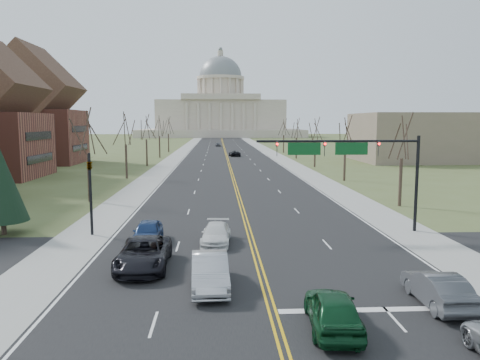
{
  "coord_description": "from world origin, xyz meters",
  "views": [
    {
      "loc": [
        -2.38,
        -20.33,
        8.2
      ],
      "look_at": [
        -0.3,
        21.36,
        3.0
      ],
      "focal_mm": 35.0,
      "sensor_mm": 36.0,
      "label": 1
    }
  ],
  "objects": [
    {
      "name": "tree_r_1",
      "position": [
        15.5,
        44.0,
        6.55
      ],
      "size": [
        3.74,
        3.74,
        8.5
      ],
      "color": "#33281E",
      "rests_on": "ground"
    },
    {
      "name": "tree_l_4",
      "position": [
        -15.5,
        108.0,
        6.94
      ],
      "size": [
        3.96,
        3.96,
        9.0
      ],
      "color": "#33281E",
      "rests_on": "ground"
    },
    {
      "name": "edge_line_right",
      "position": [
        9.8,
        110.0,
        0.01
      ],
      "size": [
        0.15,
        380.0,
        0.01
      ],
      "primitive_type": "cube",
      "color": "silver",
      "rests_on": "road"
    },
    {
      "name": "tree_l_3",
      "position": [
        -15.5,
        88.0,
        6.94
      ],
      "size": [
        3.96,
        3.96,
        9.0
      ],
      "color": "#33281E",
      "rests_on": "ground"
    },
    {
      "name": "bldg_right_mass",
      "position": [
        40.0,
        76.0,
        5.0
      ],
      "size": [
        25.0,
        20.0,
        10.0
      ],
      "primitive_type": "cube",
      "color": "#706450",
      "rests_on": "ground"
    },
    {
      "name": "tree_l_0",
      "position": [
        -15.5,
        28.0,
        6.94
      ],
      "size": [
        3.96,
        3.96,
        9.0
      ],
      "color": "#33281E",
      "rests_on": "ground"
    },
    {
      "name": "sidewalk_right",
      "position": [
        12.0,
        110.0,
        0.01
      ],
      "size": [
        4.0,
        380.0,
        0.03
      ],
      "primitive_type": "cube",
      "color": "gray",
      "rests_on": "ground"
    },
    {
      "name": "car_far_nb",
      "position": [
        1.88,
        91.47,
        0.7
      ],
      "size": [
        2.89,
        5.17,
        1.37
      ],
      "primitive_type": "imported",
      "rotation": [
        0.0,
        0.0,
        3.27
      ],
      "color": "black",
      "rests_on": "road"
    },
    {
      "name": "signal_mast",
      "position": [
        7.45,
        13.5,
        5.76
      ],
      "size": [
        12.12,
        0.44,
        7.2
      ],
      "color": "black",
      "rests_on": "ground"
    },
    {
      "name": "stop_bar",
      "position": [
        5.0,
        -1.0,
        0.01
      ],
      "size": [
        9.5,
        0.5,
        0.01
      ],
      "primitive_type": "cube",
      "color": "silver",
      "rests_on": "road"
    },
    {
      "name": "car_nb_inner_lead",
      "position": [
        2.18,
        -2.8,
        0.82
      ],
      "size": [
        2.27,
        4.88,
        1.62
      ],
      "primitive_type": "imported",
      "rotation": [
        0.0,
        0.0,
        3.07
      ],
      "color": "#0D3B1D",
      "rests_on": "road"
    },
    {
      "name": "tree_l_2",
      "position": [
        -15.5,
        68.0,
        6.94
      ],
      "size": [
        3.96,
        3.96,
        9.0
      ],
      "color": "#33281E",
      "rests_on": "ground"
    },
    {
      "name": "road",
      "position": [
        0.0,
        110.0,
        0.01
      ],
      "size": [
        20.0,
        380.0,
        0.01
      ],
      "primitive_type": "cube",
      "color": "black",
      "rests_on": "ground"
    },
    {
      "name": "tree_r_2",
      "position": [
        15.5,
        64.0,
        6.55
      ],
      "size": [
        3.74,
        3.74,
        8.5
      ],
      "color": "#33281E",
      "rests_on": "ground"
    },
    {
      "name": "car_sb_outer_second",
      "position": [
        -7.09,
        10.95,
        0.78
      ],
      "size": [
        1.85,
        4.53,
        1.54
      ],
      "primitive_type": "imported",
      "rotation": [
        0.0,
        0.0,
        0.01
      ],
      "color": "navy",
      "rests_on": "road"
    },
    {
      "name": "car_sb_inner_second",
      "position": [
        -2.46,
        10.57,
        0.68
      ],
      "size": [
        2.18,
        4.72,
        1.34
      ],
      "primitive_type": "imported",
      "rotation": [
        0.0,
        0.0,
        -0.07
      ],
      "color": "white",
      "rests_on": "road"
    },
    {
      "name": "ground",
      "position": [
        0.0,
        0.0,
        0.0
      ],
      "size": [
        600.0,
        600.0,
        0.0
      ],
      "primitive_type": "plane",
      "color": "#4A562B",
      "rests_on": "ground"
    },
    {
      "name": "center_line",
      "position": [
        0.0,
        110.0,
        0.01
      ],
      "size": [
        0.42,
        380.0,
        0.01
      ],
      "primitive_type": "cube",
      "color": "gold",
      "rests_on": "road"
    },
    {
      "name": "tree_r_4",
      "position": [
        15.5,
        104.0,
        6.55
      ],
      "size": [
        3.74,
        3.74,
        8.5
      ],
      "color": "#33281E",
      "rests_on": "ground"
    },
    {
      "name": "signal_left",
      "position": [
        -11.5,
        13.5,
        3.71
      ],
      "size": [
        0.32,
        0.36,
        6.0
      ],
      "color": "black",
      "rests_on": "ground"
    },
    {
      "name": "car_sb_outer_lead",
      "position": [
        -6.52,
        5.45,
        0.84
      ],
      "size": [
        2.83,
        6.02,
        1.66
      ],
      "primitive_type": "imported",
      "rotation": [
        0.0,
        0.0,
        0.01
      ],
      "color": "black",
      "rests_on": "road"
    },
    {
      "name": "tree_l_1",
      "position": [
        -15.5,
        48.0,
        6.94
      ],
      "size": [
        3.96,
        3.96,
        9.0
      ],
      "color": "#33281E",
      "rests_on": "ground"
    },
    {
      "name": "cross_road",
      "position": [
        0.0,
        6.0,
        0.01
      ],
      "size": [
        120.0,
        14.0,
        0.01
      ],
      "primitive_type": "cube",
      "color": "black",
      "rests_on": "ground"
    },
    {
      "name": "tree_r_0",
      "position": [
        15.5,
        24.0,
        6.55
      ],
      "size": [
        3.74,
        3.74,
        8.5
      ],
      "color": "#33281E",
      "rests_on": "ground"
    },
    {
      "name": "sidewalk_left",
      "position": [
        -12.0,
        110.0,
        0.01
      ],
      "size": [
        4.0,
        380.0,
        0.03
      ],
      "primitive_type": "cube",
      "color": "gray",
      "rests_on": "ground"
    },
    {
      "name": "capitol",
      "position": [
        0.0,
        249.91,
        14.2
      ],
      "size": [
        90.0,
        60.0,
        50.0
      ],
      "color": "beige",
      "rests_on": "ground"
    },
    {
      "name": "tree_r_3",
      "position": [
        15.5,
        84.0,
        6.55
      ],
      "size": [
        3.74,
        3.74,
        8.5
      ],
      "color": "#33281E",
      "rests_on": "ground"
    },
    {
      "name": "edge_line_left",
      "position": [
        -9.8,
        110.0,
        0.01
      ],
      "size": [
        0.15,
        380.0,
        0.01
      ],
      "primitive_type": "cube",
      "color": "silver",
      "rests_on": "road"
    },
    {
      "name": "car_nb_outer_lead",
      "position": [
        7.48,
        -0.58,
        0.78
      ],
      "size": [
        1.64,
        4.66,
        1.53
      ],
      "primitive_type": "imported",
      "rotation": [
        0.0,
        0.0,
        3.14
      ],
      "color": "#46484D",
      "rests_on": "road"
    },
    {
      "name": "car_sb_inner_lead",
      "position": [
        -2.75,
        2.1,
        0.85
      ],
      "size": [
        1.99,
        5.15,
        1.67
      ],
      "primitive_type": "imported",
      "rotation": [
        0.0,
        0.0,
        0.04
      ],
      "color": "#ABACB3",
      "rests_on": "road"
    },
    {
      "name": "bldg_left_far",
      "position": [
        -38.0,
        74.0,
        9.54
      ],
      "size": [
        17.1,
        14.28,
        23.25
      ],
      "color": "brown",
      "rests_on": "ground"
    },
    {
      "name": "conifer_l",
      "position": [
        -18.0,
        14.0,
        3.74
      ],
      "size": [
        3.64,
        3.64,
        6.5
      ],
      "color": "#33281E",
      "rests_on": "ground"
    },
    {
      "name": "car_far_sb",
      "position": [
        -1.96,
        137.32,
        0.69
      ],
      "size": [
        1.84,
        4.04,
        1.35
      ],
      "primitive_type": "imported",
      "rotation": [
        0.0,
        0.0,
        0.06
      ],
      "color": "#55575D",
      "rests_on": "road"
    }
  ]
}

